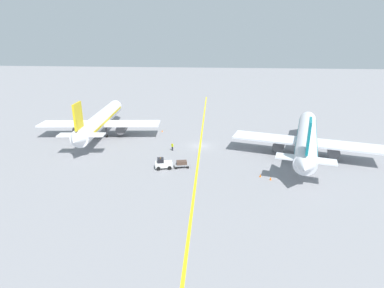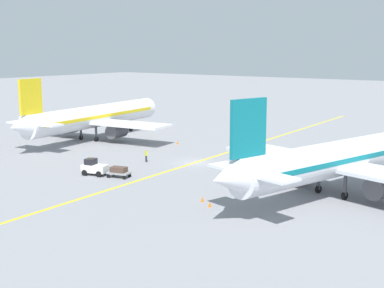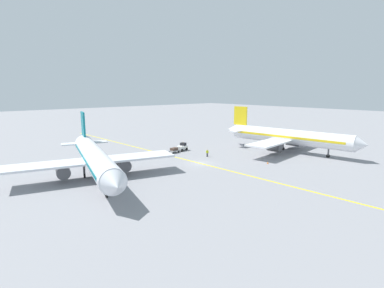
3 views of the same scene
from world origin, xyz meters
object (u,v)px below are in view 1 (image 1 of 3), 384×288
(airplane_at_gate, at_px, (100,120))
(ground_crew_worker, at_px, (172,146))
(traffic_cone_near_nose, at_px, (271,178))
(baggage_cart_trailing, at_px, (182,163))
(traffic_cone_mid_apron, at_px, (260,175))
(airplane_adjacent_stand, at_px, (307,138))
(traffic_cone_by_wingtip, at_px, (162,131))
(baggage_tug_white, at_px, (163,164))

(airplane_at_gate, relative_size, ground_crew_worker, 21.15)
(traffic_cone_near_nose, bearing_deg, baggage_cart_trailing, 166.86)
(ground_crew_worker, distance_m, traffic_cone_mid_apron, 20.01)
(airplane_adjacent_stand, relative_size, traffic_cone_mid_apron, 63.75)
(airplane_at_gate, xyz_separation_m, traffic_cone_by_wingtip, (13.83, 4.43, -3.43))
(baggage_tug_white, height_order, traffic_cone_near_nose, baggage_tug_white)
(traffic_cone_by_wingtip, bearing_deg, traffic_cone_near_nose, -47.24)
(airplane_adjacent_stand, distance_m, baggage_cart_trailing, 24.98)
(traffic_cone_mid_apron, bearing_deg, traffic_cone_near_nose, -32.96)
(traffic_cone_near_nose, xyz_separation_m, traffic_cone_mid_apron, (-1.55, 1.01, 0.00))
(baggage_cart_trailing, bearing_deg, ground_crew_worker, 110.34)
(airplane_adjacent_stand, height_order, traffic_cone_mid_apron, airplane_adjacent_stand)
(airplane_at_gate, xyz_separation_m, traffic_cone_mid_apron, (35.40, -19.56, -3.43))
(traffic_cone_near_nose, xyz_separation_m, traffic_cone_by_wingtip, (-23.12, 24.99, 0.00))
(ground_crew_worker, bearing_deg, baggage_cart_trailing, -69.66)
(airplane_at_gate, height_order, baggage_cart_trailing, airplane_at_gate)
(baggage_tug_white, distance_m, traffic_cone_mid_apron, 16.92)
(airplane_at_gate, bearing_deg, traffic_cone_by_wingtip, 17.77)
(baggage_tug_white, xyz_separation_m, ground_crew_worker, (0.08, 9.22, 0.01))
(traffic_cone_by_wingtip, bearing_deg, traffic_cone_mid_apron, -48.05)
(baggage_cart_trailing, bearing_deg, traffic_cone_mid_apron, -10.54)
(airplane_adjacent_stand, relative_size, traffic_cone_near_nose, 63.75)
(airplane_at_gate, distance_m, traffic_cone_mid_apron, 40.58)
(ground_crew_worker, height_order, traffic_cone_by_wingtip, ground_crew_worker)
(airplane_at_gate, xyz_separation_m, baggage_tug_white, (18.58, -17.83, -2.81))
(baggage_cart_trailing, relative_size, traffic_cone_mid_apron, 5.21)
(baggage_cart_trailing, bearing_deg, traffic_cone_by_wingtip, 110.32)
(airplane_adjacent_stand, distance_m, traffic_cone_by_wingtip, 34.13)
(traffic_cone_by_wingtip, bearing_deg, baggage_cart_trailing, -69.68)
(baggage_tug_white, relative_size, traffic_cone_mid_apron, 5.96)
(baggage_tug_white, distance_m, traffic_cone_by_wingtip, 22.77)
(traffic_cone_near_nose, bearing_deg, airplane_at_gate, 150.90)
(airplane_adjacent_stand, xyz_separation_m, baggage_tug_white, (-26.57, -9.14, -2.81))
(airplane_at_gate, xyz_separation_m, traffic_cone_near_nose, (36.95, -20.56, -3.43))
(traffic_cone_by_wingtip, bearing_deg, baggage_tug_white, -77.96)
(airplane_adjacent_stand, bearing_deg, airplane_at_gate, 169.10)
(baggage_cart_trailing, xyz_separation_m, traffic_cone_mid_apron, (13.62, -2.53, -0.49))
(baggage_tug_white, relative_size, traffic_cone_by_wingtip, 5.96)
(airplane_adjacent_stand, bearing_deg, baggage_tug_white, -161.02)
(baggage_tug_white, height_order, baggage_cart_trailing, baggage_tug_white)
(airplane_at_gate, distance_m, traffic_cone_by_wingtip, 14.93)
(airplane_at_gate, height_order, traffic_cone_mid_apron, airplane_at_gate)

